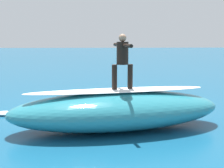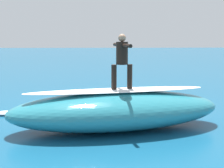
% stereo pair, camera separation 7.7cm
% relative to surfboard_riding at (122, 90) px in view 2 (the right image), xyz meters
% --- Properties ---
extents(ground_plane, '(120.00, 120.00, 0.00)m').
position_rel_surfboard_riding_xyz_m(ground_plane, '(0.59, -2.86, -1.20)').
color(ground_plane, '#145175').
extents(wave_crest, '(6.90, 3.55, 1.16)m').
position_rel_surfboard_riding_xyz_m(wave_crest, '(0.16, 0.03, -0.62)').
color(wave_crest, teal).
rests_on(wave_crest, ground_plane).
extents(wave_foam_lip, '(5.65, 1.85, 0.08)m').
position_rel_surfboard_riding_xyz_m(wave_foam_lip, '(0.16, 0.03, 0.00)').
color(wave_foam_lip, white).
rests_on(wave_foam_lip, wave_crest).
extents(surfboard_riding, '(2.01, 0.95, 0.08)m').
position_rel_surfboard_riding_xyz_m(surfboard_riding, '(0.00, 0.00, 0.00)').
color(surfboard_riding, yellow).
rests_on(surfboard_riding, wave_crest).
extents(surfer_riding, '(0.65, 1.55, 1.66)m').
position_rel_surfboard_riding_xyz_m(surfer_riding, '(0.00, 0.00, 1.00)').
color(surfer_riding, black).
rests_on(surfer_riding, surfboard_riding).
extents(surfboard_paddling, '(1.98, 1.31, 0.07)m').
position_rel_surfboard_riding_xyz_m(surfboard_paddling, '(0.45, -4.27, -1.17)').
color(surfboard_paddling, silver).
rests_on(surfboard_paddling, ground_plane).
extents(surfer_paddling, '(1.51, 0.84, 0.28)m').
position_rel_surfboard_riding_xyz_m(surfer_paddling, '(0.56, -4.22, -1.01)').
color(surfer_paddling, black).
rests_on(surfer_paddling, surfboard_paddling).
extents(foam_patch_near, '(0.70, 0.62, 0.13)m').
position_rel_surfboard_riding_xyz_m(foam_patch_near, '(2.16, -5.26, -1.14)').
color(foam_patch_near, white).
rests_on(foam_patch_near, ground_plane).
extents(foam_patch_mid, '(0.69, 0.65, 0.13)m').
position_rel_surfboard_riding_xyz_m(foam_patch_mid, '(4.14, -1.81, -1.14)').
color(foam_patch_mid, white).
rests_on(foam_patch_mid, ground_plane).
extents(foam_patch_far, '(1.01, 1.20, 0.12)m').
position_rel_surfboard_riding_xyz_m(foam_patch_far, '(2.03, -1.84, -1.15)').
color(foam_patch_far, white).
rests_on(foam_patch_far, ground_plane).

